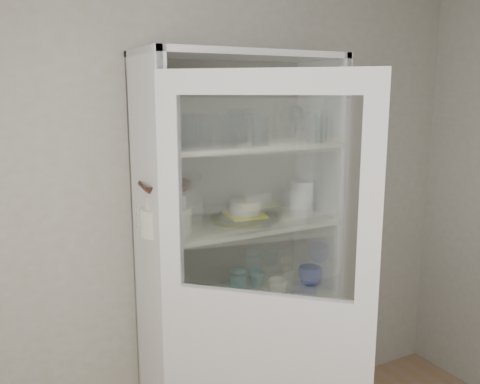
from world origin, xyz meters
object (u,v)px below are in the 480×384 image
teal_jar (238,281)px  goblet_0 (152,126)px  glass_platter (245,218)px  yellow_trivet (245,215)px  cream_bowl (165,201)px  measuring_cups (232,301)px  mug_teal (257,279)px  pantry_cabinet (234,277)px  goblet_1 (245,123)px  mug_blue (310,276)px  cupboard_door (264,344)px  goblet_2 (233,123)px  plate_stack_front (166,220)px  plate_stack_back (156,215)px  tin_box (261,356)px  terracotta_bowl (165,188)px  cream_dish (189,372)px  white_ramekin (245,207)px  grey_bowl_stack (302,198)px  mug_white (277,289)px  white_canister (166,300)px  goblet_3 (296,121)px

teal_jar → goblet_0: bearing=171.2°
glass_platter → yellow_trivet: (0.00, 0.00, 0.02)m
cream_bowl → measuring_cups: size_ratio=2.02×
mug_teal → pantry_cabinet: bearing=164.9°
goblet_1 → glass_platter: goblet_1 is taller
mug_blue → cupboard_door: bearing=-158.8°
cream_bowl → goblet_2: bearing=17.7°
plate_stack_front → cream_bowl: size_ratio=1.28×
plate_stack_back → tin_box: (0.52, -0.13, -0.82)m
terracotta_bowl → cream_dish: (0.11, 0.04, -0.98)m
cream_dish → pantry_cabinet: bearing=11.8°
yellow_trivet → goblet_2: bearing=105.8°
cupboard_door → pantry_cabinet: bearing=117.2°
goblet_2 → plate_stack_front: (-0.42, -0.13, -0.43)m
cupboard_door → white_ramekin: bearing=112.4°
cupboard_door → goblet_0: size_ratio=10.99×
pantry_cabinet → goblet_0: pantry_cabinet is taller
plate_stack_back → mug_teal: 0.69m
goblet_1 → goblet_2: size_ratio=0.98×
terracotta_bowl → measuring_cups: (0.32, -0.06, -0.60)m
white_ramekin → grey_bowl_stack: size_ratio=0.88×
cupboard_door → mug_white: size_ratio=19.16×
cupboard_door → plate_stack_back: size_ratio=10.75×
goblet_0 → goblet_1: size_ratio=0.99×
cream_bowl → grey_bowl_stack: 0.78m
goblet_0 → grey_bowl_stack: goblet_0 is taller
plate_stack_back → glass_platter: size_ratio=0.52×
teal_jar → grey_bowl_stack: bearing=-12.7°
plate_stack_front → grey_bowl_stack: bearing=1.1°
pantry_cabinet → plate_stack_back: 0.56m
mug_blue → cream_dish: 0.82m
grey_bowl_stack → goblet_0: bearing=169.5°
white_canister → plate_stack_back: bearing=90.0°
mug_teal → measuring_cups: mug_teal is taller
goblet_1 → goblet_3: 0.34m
mug_white → goblet_1: bearing=108.9°
mug_blue → teal_jar: 0.40m
goblet_2 → cream_bowl: size_ratio=0.99×
grey_bowl_stack → mug_white: size_ratio=1.72×
plate_stack_front → mug_teal: plate_stack_front is taller
terracotta_bowl → mug_teal: terracotta_bowl is taller
mug_teal → white_ramekin: bearing=-169.4°
goblet_0 → teal_jar: (0.43, -0.07, -0.83)m
cupboard_door → teal_jar: cupboard_door is taller
teal_jar → white_canister: size_ratio=0.96×
goblet_3 → plate_stack_back: goblet_3 is taller
mug_white → cream_dish: bearing=159.8°
goblet_1 → plate_stack_front: bearing=-167.3°
cupboard_door → goblet_2: (0.19, 0.63, 0.88)m
plate_stack_back → white_canister: bearing=-90.0°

